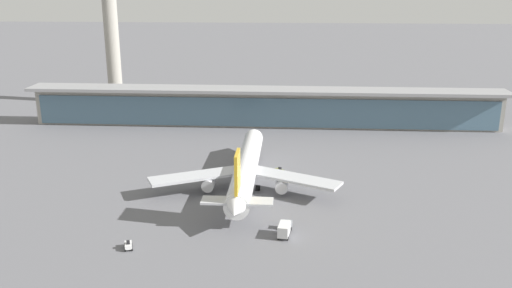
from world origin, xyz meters
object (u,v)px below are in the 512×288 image
service_truck_near_nose_grey (285,228)px  service_truck_under_wing_olive (279,171)px  airliner_on_stand (246,169)px  service_truck_mid_apron_white (128,245)px  control_tower (111,27)px

service_truck_near_nose_grey → service_truck_under_wing_olive: (-2.16, 40.37, -0.82)m
airliner_on_stand → service_truck_under_wing_olive: airliner_on_stand is taller
service_truck_near_nose_grey → service_truck_mid_apron_white: service_truck_near_nose_grey is taller
service_truck_under_wing_olive → control_tower: size_ratio=0.05×
service_truck_near_nose_grey → service_truck_mid_apron_white: bearing=-165.3°
service_truck_mid_apron_white → control_tower: size_ratio=0.05×
airliner_on_stand → service_truck_under_wing_olive: size_ratio=20.35×
airliner_on_stand → control_tower: control_tower is taller
service_truck_near_nose_grey → service_truck_mid_apron_white: 34.25m
service_truck_near_nose_grey → service_truck_under_wing_olive: service_truck_near_nose_grey is taller
service_truck_under_wing_olive → control_tower: control_tower is taller
airliner_on_stand → control_tower: size_ratio=1.06×
service_truck_near_nose_grey → airliner_on_stand: bearing=111.2°
control_tower → airliner_on_stand: bearing=-55.9°
airliner_on_stand → service_truck_near_nose_grey: 30.60m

